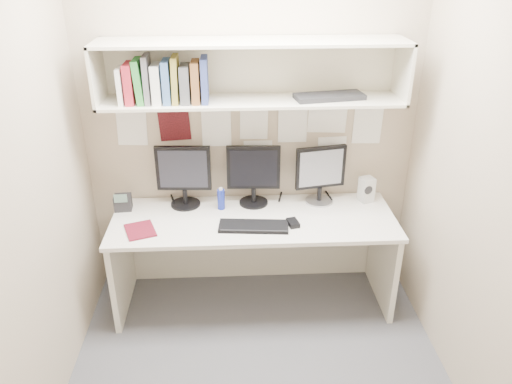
{
  "coord_description": "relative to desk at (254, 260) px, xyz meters",
  "views": [
    {
      "loc": [
        -0.14,
        -2.43,
        2.46
      ],
      "look_at": [
        0.0,
        0.35,
        1.08
      ],
      "focal_mm": 35.0,
      "sensor_mm": 36.0,
      "label": 1
    }
  ],
  "objects": [
    {
      "name": "floor",
      "position": [
        0.0,
        -0.65,
        -0.37
      ],
      "size": [
        2.4,
        2.0,
        0.01
      ],
      "primitive_type": "cube",
      "color": "#49494E",
      "rests_on": "ground"
    },
    {
      "name": "wall_back",
      "position": [
        0.0,
        0.35,
        0.93
      ],
      "size": [
        2.4,
        0.02,
        2.6
      ],
      "primitive_type": "cube",
      "color": "tan",
      "rests_on": "ground"
    },
    {
      "name": "wall_front",
      "position": [
        0.0,
        -1.65,
        0.93
      ],
      "size": [
        2.4,
        0.02,
        2.6
      ],
      "primitive_type": "cube",
      "color": "tan",
      "rests_on": "ground"
    },
    {
      "name": "wall_left",
      "position": [
        -1.2,
        -0.65,
        0.93
      ],
      "size": [
        0.02,
        2.0,
        2.6
      ],
      "primitive_type": "cube",
      "color": "tan",
      "rests_on": "ground"
    },
    {
      "name": "wall_right",
      "position": [
        1.2,
        -0.65,
        0.93
      ],
      "size": [
        0.02,
        2.0,
        2.6
      ],
      "primitive_type": "cube",
      "color": "tan",
      "rests_on": "ground"
    },
    {
      "name": "desk",
      "position": [
        0.0,
        0.0,
        0.0
      ],
      "size": [
        2.0,
        0.7,
        0.73
      ],
      "color": "silver",
      "rests_on": "floor"
    },
    {
      "name": "overhead_hutch",
      "position": [
        0.0,
        0.21,
        1.35
      ],
      "size": [
        2.0,
        0.38,
        0.4
      ],
      "color": "beige",
      "rests_on": "wall_back"
    },
    {
      "name": "pinned_papers",
      "position": [
        0.0,
        0.34,
        0.88
      ],
      "size": [
        1.92,
        0.01,
        0.48
      ],
      "primitive_type": null,
      "color": "white",
      "rests_on": "wall_back"
    },
    {
      "name": "monitor_left",
      "position": [
        -0.49,
        0.22,
        0.61
      ],
      "size": [
        0.4,
        0.22,
        0.46
      ],
      "rotation": [
        0.0,
        0.0,
        -0.06
      ],
      "color": "black",
      "rests_on": "desk"
    },
    {
      "name": "monitor_center",
      "position": [
        0.01,
        0.22,
        0.61
      ],
      "size": [
        0.39,
        0.21,
        0.45
      ],
      "rotation": [
        0.0,
        0.0,
        -0.05
      ],
      "color": "black",
      "rests_on": "desk"
    },
    {
      "name": "monitor_right",
      "position": [
        0.5,
        0.22,
        0.6
      ],
      "size": [
        0.37,
        0.21,
        0.44
      ],
      "rotation": [
        0.0,
        0.0,
        0.2
      ],
      "color": "#A5A5AA",
      "rests_on": "desk"
    },
    {
      "name": "keyboard",
      "position": [
        -0.01,
        -0.15,
        0.38
      ],
      "size": [
        0.48,
        0.21,
        0.02
      ],
      "primitive_type": "cube",
      "rotation": [
        0.0,
        0.0,
        -0.09
      ],
      "color": "black",
      "rests_on": "desk"
    },
    {
      "name": "mouse",
      "position": [
        0.26,
        -0.13,
        0.38
      ],
      "size": [
        0.09,
        0.12,
        0.03
      ],
      "primitive_type": "cube",
      "rotation": [
        0.0,
        0.0,
        0.22
      ],
      "color": "black",
      "rests_on": "desk"
    },
    {
      "name": "speaker",
      "position": [
        0.85,
        0.21,
        0.46
      ],
      "size": [
        0.12,
        0.12,
        0.19
      ],
      "rotation": [
        0.0,
        0.0,
        0.33
      ],
      "color": "#B7B8B3",
      "rests_on": "desk"
    },
    {
      "name": "blue_bottle",
      "position": [
        -0.23,
        0.14,
        0.44
      ],
      "size": [
        0.05,
        0.05,
        0.17
      ],
      "color": "navy",
      "rests_on": "desk"
    },
    {
      "name": "maroon_notebook",
      "position": [
        -0.77,
        -0.15,
        0.37
      ],
      "size": [
        0.25,
        0.27,
        0.01
      ],
      "primitive_type": "cube",
      "rotation": [
        0.0,
        0.0,
        0.34
      ],
      "color": "#5B0F1D",
      "rests_on": "desk"
    },
    {
      "name": "desk_phone",
      "position": [
        -0.94,
        0.16,
        0.42
      ],
      "size": [
        0.13,
        0.12,
        0.15
      ],
      "rotation": [
        0.0,
        0.0,
        0.08
      ],
      "color": "black",
      "rests_on": "desk"
    },
    {
      "name": "book_stack",
      "position": [
        -0.57,
        0.11,
        1.31
      ],
      "size": [
        0.57,
        0.19,
        0.3
      ],
      "color": "silver",
      "rests_on": "overhead_hutch"
    },
    {
      "name": "hutch_tray",
      "position": [
        0.51,
        0.14,
        1.19
      ],
      "size": [
        0.48,
        0.25,
        0.03
      ],
      "primitive_type": "cube",
      "rotation": [
        0.0,
        0.0,
        0.17
      ],
      "color": "black",
      "rests_on": "overhead_hutch"
    }
  ]
}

